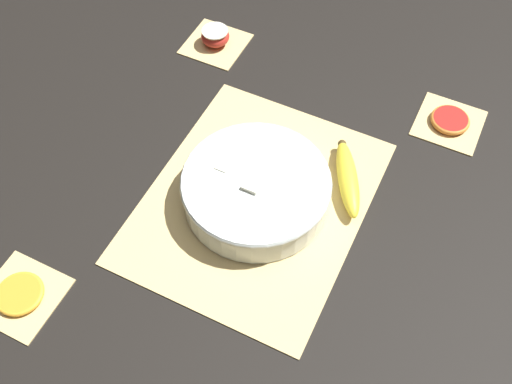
{
  "coord_description": "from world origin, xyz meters",
  "views": [
    {
      "loc": [
        -0.57,
        -0.28,
        0.96
      ],
      "look_at": [
        0.0,
        0.0,
        0.03
      ],
      "focal_mm": 42.0,
      "sensor_mm": 36.0,
      "label": 1
    }
  ],
  "objects_px": {
    "whole_banana": "(348,178)",
    "grapefruit_slice": "(450,120)",
    "apple_half": "(215,36)",
    "fruit_salad_bowl": "(256,189)",
    "orange_slice_whole": "(20,294)"
  },
  "relations": [
    {
      "from": "fruit_salad_bowl",
      "to": "apple_half",
      "type": "distance_m",
      "value": 0.45
    },
    {
      "from": "whole_banana",
      "to": "grapefruit_slice",
      "type": "bearing_deg",
      "value": -29.32
    },
    {
      "from": "fruit_salad_bowl",
      "to": "orange_slice_whole",
      "type": "relative_size",
      "value": 3.33
    },
    {
      "from": "apple_half",
      "to": "whole_banana",
      "type": "bearing_deg",
      "value": -120.14
    },
    {
      "from": "orange_slice_whole",
      "to": "grapefruit_slice",
      "type": "relative_size",
      "value": 1.03
    },
    {
      "from": "orange_slice_whole",
      "to": "grapefruit_slice",
      "type": "height_order",
      "value": "grapefruit_slice"
    },
    {
      "from": "whole_banana",
      "to": "apple_half",
      "type": "relative_size",
      "value": 2.69
    },
    {
      "from": "fruit_salad_bowl",
      "to": "grapefruit_slice",
      "type": "relative_size",
      "value": 3.43
    },
    {
      "from": "fruit_salad_bowl",
      "to": "grapefruit_slice",
      "type": "bearing_deg",
      "value": -38.08
    },
    {
      "from": "whole_banana",
      "to": "apple_half",
      "type": "bearing_deg",
      "value": 59.86
    },
    {
      "from": "orange_slice_whole",
      "to": "apple_half",
      "type": "bearing_deg",
      "value": -0.0
    },
    {
      "from": "fruit_salad_bowl",
      "to": "grapefruit_slice",
      "type": "distance_m",
      "value": 0.45
    },
    {
      "from": "orange_slice_whole",
      "to": "fruit_salad_bowl",
      "type": "bearing_deg",
      "value": -38.03
    },
    {
      "from": "grapefruit_slice",
      "to": "whole_banana",
      "type": "bearing_deg",
      "value": 150.68
    },
    {
      "from": "fruit_salad_bowl",
      "to": "orange_slice_whole",
      "type": "height_order",
      "value": "fruit_salad_bowl"
    }
  ]
}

